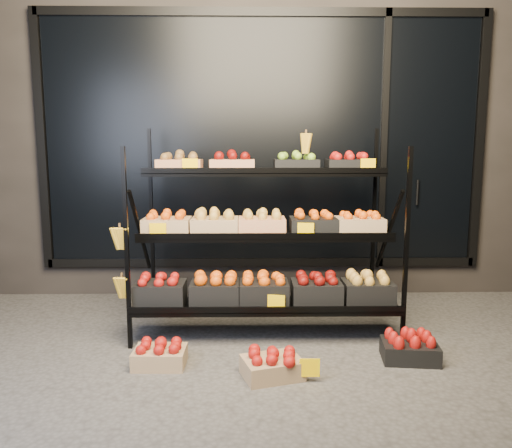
{
  "coord_description": "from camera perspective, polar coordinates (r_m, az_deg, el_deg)",
  "views": [
    {
      "loc": [
        -0.14,
        -3.4,
        1.48
      ],
      "look_at": [
        -0.08,
        0.55,
        0.88
      ],
      "focal_mm": 35.0,
      "sensor_mm": 36.0,
      "label": 1
    }
  ],
  "objects": [
    {
      "name": "building",
      "position": [
        5.99,
        0.41,
        11.16
      ],
      "size": [
        6.0,
        2.08,
        3.5
      ],
      "color": "#2D2826",
      "rests_on": "ground"
    },
    {
      "name": "display_rack",
      "position": [
        4.06,
        0.81,
        -1.25
      ],
      "size": [
        2.18,
        1.02,
        1.73
      ],
      "color": "black",
      "rests_on": "ground"
    },
    {
      "name": "tag_floor_b",
      "position": [
        3.34,
        6.13,
        -16.64
      ],
      "size": [
        0.13,
        0.01,
        0.12
      ],
      "primitive_type": "cube",
      "color": "#FFC400",
      "rests_on": "ground"
    },
    {
      "name": "ground",
      "position": [
        3.71,
        1.36,
        -14.95
      ],
      "size": [
        24.0,
        24.0,
        0.0
      ],
      "primitive_type": "plane",
      "color": "#514F4C",
      "rests_on": "ground"
    },
    {
      "name": "floor_crate_left",
      "position": [
        3.6,
        -10.94,
        -14.35
      ],
      "size": [
        0.36,
        0.27,
        0.19
      ],
      "rotation": [
        0.0,
        0.0,
        -0.03
      ],
      "color": "tan",
      "rests_on": "ground"
    },
    {
      "name": "floor_crate_midright",
      "position": [
        3.38,
        1.85,
        -15.69
      ],
      "size": [
        0.43,
        0.37,
        0.19
      ],
      "rotation": [
        0.0,
        0.0,
        0.29
      ],
      "color": "tan",
      "rests_on": "ground"
    },
    {
      "name": "floor_crate_right",
      "position": [
        3.78,
        17.16,
        -13.36
      ],
      "size": [
        0.41,
        0.32,
        0.2
      ],
      "rotation": [
        0.0,
        0.0,
        -0.12
      ],
      "color": "black",
      "rests_on": "ground"
    }
  ]
}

